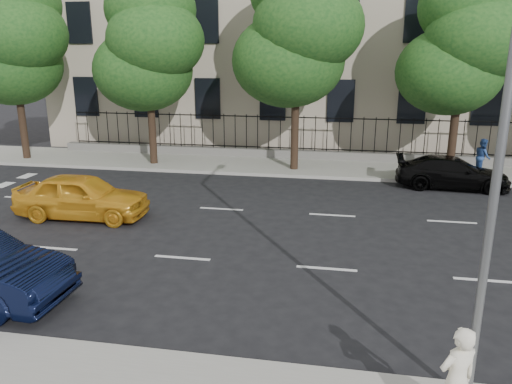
# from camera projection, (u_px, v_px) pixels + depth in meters

# --- Properties ---
(ground) EXTENTS (120.00, 120.00, 0.00)m
(ground) POSITION_uv_depth(u_px,v_px,m) (322.00, 316.00, 10.87)
(ground) COLOR black
(ground) RESTS_ON ground
(far_sidewalk) EXTENTS (60.00, 4.00, 0.15)m
(far_sidewalk) POSITION_uv_depth(u_px,v_px,m) (337.00, 168.00, 24.09)
(far_sidewalk) COLOR gray
(far_sidewalk) RESTS_ON ground
(lane_markings) EXTENTS (49.60, 4.62, 0.01)m
(lane_markings) POSITION_uv_depth(u_px,v_px,m) (330.00, 238.00, 15.36)
(lane_markings) COLOR silver
(lane_markings) RESTS_ON ground
(iron_fence) EXTENTS (30.00, 0.50, 2.20)m
(iron_fence) POSITION_uv_depth(u_px,v_px,m) (338.00, 150.00, 25.54)
(iron_fence) COLOR slate
(iron_fence) RESTS_ON far_sidewalk
(street_light) EXTENTS (0.25, 3.32, 8.05)m
(street_light) POSITION_uv_depth(u_px,v_px,m) (499.00, 82.00, 7.35)
(street_light) COLOR slate
(street_light) RESTS_ON near_sidewalk
(tree_a) EXTENTS (5.71, 5.31, 9.39)m
(tree_a) POSITION_uv_depth(u_px,v_px,m) (14.00, 38.00, 24.54)
(tree_a) COLOR #382619
(tree_a) RESTS_ON far_sidewalk
(tree_b) EXTENTS (5.53, 5.12, 8.97)m
(tree_b) POSITION_uv_depth(u_px,v_px,m) (149.00, 44.00, 23.42)
(tree_b) COLOR #382619
(tree_b) RESTS_ON far_sidewalk
(tree_c) EXTENTS (5.89, 5.50, 9.80)m
(tree_c) POSITION_uv_depth(u_px,v_px,m) (298.00, 30.00, 22.07)
(tree_c) COLOR #382619
(tree_c) RESTS_ON far_sidewalk
(tree_d) EXTENTS (5.34, 4.94, 8.84)m
(tree_d) POSITION_uv_depth(u_px,v_px,m) (463.00, 44.00, 21.04)
(tree_d) COLOR #382619
(tree_d) RESTS_ON far_sidewalk
(yellow_taxi) EXTENTS (4.57, 1.94, 1.54)m
(yellow_taxi) POSITION_uv_depth(u_px,v_px,m) (82.00, 196.00, 17.05)
(yellow_taxi) COLOR gold
(yellow_taxi) RESTS_ON ground
(black_sedan) EXTENTS (4.64, 2.07, 1.32)m
(black_sedan) POSITION_uv_depth(u_px,v_px,m) (452.00, 173.00, 20.75)
(black_sedan) COLOR black
(black_sedan) RESTS_ON ground
(woman_near) EXTENTS (0.74, 0.65, 1.71)m
(woman_near) POSITION_uv_depth(u_px,v_px,m) (457.00, 380.00, 7.20)
(woman_near) COLOR white
(woman_near) RESTS_ON near_sidewalk
(pedestrian_far) EXTENTS (0.68, 0.84, 1.62)m
(pedestrian_far) POSITION_uv_depth(u_px,v_px,m) (482.00, 157.00, 22.40)
(pedestrian_far) COLOR navy
(pedestrian_far) RESTS_ON far_sidewalk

